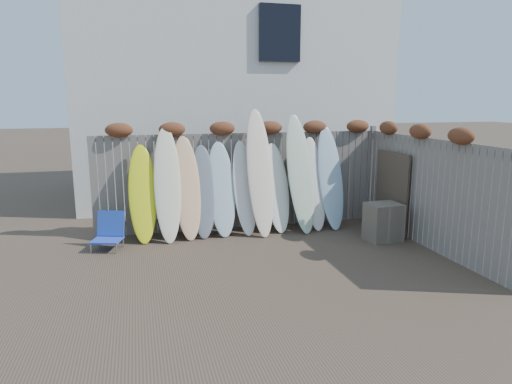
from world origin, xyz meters
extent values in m
plane|color=#493A2D|center=(0.00, 0.00, 0.00)|extent=(80.00, 80.00, 0.00)
cube|color=slate|center=(0.00, 2.40, 1.00)|extent=(6.00, 0.10, 2.00)
cube|color=slate|center=(3.00, 2.40, 1.05)|extent=(0.10, 0.10, 2.10)
ellipsoid|color=brown|center=(-2.40, 2.36, 2.10)|extent=(0.52, 0.28, 0.28)
ellipsoid|color=brown|center=(-1.40, 2.36, 2.10)|extent=(0.52, 0.28, 0.28)
ellipsoid|color=brown|center=(-0.40, 2.36, 2.10)|extent=(0.52, 0.28, 0.28)
ellipsoid|color=brown|center=(0.60, 2.36, 2.10)|extent=(0.52, 0.28, 0.28)
ellipsoid|color=brown|center=(1.60, 2.36, 2.10)|extent=(0.52, 0.28, 0.28)
ellipsoid|color=brown|center=(2.60, 2.36, 2.10)|extent=(0.52, 0.28, 0.28)
cube|color=slate|center=(3.00, 0.20, 1.00)|extent=(0.10, 4.40, 2.00)
ellipsoid|color=brown|center=(2.96, -0.50, 2.10)|extent=(0.28, 0.56, 0.28)
ellipsoid|color=brown|center=(2.96, 0.60, 2.10)|extent=(0.28, 0.56, 0.28)
ellipsoid|color=brown|center=(2.96, 1.70, 2.10)|extent=(0.28, 0.56, 0.28)
cube|color=silver|center=(0.50, 6.50, 3.00)|extent=(8.00, 5.00, 6.00)
cube|color=black|center=(1.30, 3.95, 4.20)|extent=(1.00, 0.12, 1.30)
cube|color=blue|center=(-2.69, 1.54, 0.19)|extent=(0.61, 0.56, 0.03)
cube|color=#2243AB|center=(-2.62, 1.77, 0.44)|extent=(0.52, 0.29, 0.46)
cylinder|color=#AFAFB6|center=(-2.97, 1.42, 0.09)|extent=(0.03, 0.03, 0.19)
cylinder|color=silver|center=(-2.86, 1.78, 0.09)|extent=(0.03, 0.03, 0.19)
cylinder|color=#ACACB3|center=(-2.53, 1.29, 0.09)|extent=(0.03, 0.03, 0.19)
cylinder|color=#A5A6AC|center=(-2.42, 1.65, 0.09)|extent=(0.03, 0.03, 0.19)
cube|color=brown|center=(2.43, 0.81, 0.36)|extent=(0.65, 0.56, 0.72)
cube|color=#412D27|center=(2.88, 1.31, 0.82)|extent=(0.08, 1.09, 1.64)
ellipsoid|color=yellow|center=(-2.03, 1.98, 0.92)|extent=(0.53, 0.66, 1.84)
ellipsoid|color=#F2EEC9|center=(-1.56, 1.93, 1.08)|extent=(0.54, 0.78, 2.17)
ellipsoid|color=#FFAD8C|center=(-1.18, 1.99, 0.99)|extent=(0.57, 0.74, 1.98)
ellipsoid|color=slate|center=(-0.88, 2.00, 0.90)|extent=(0.54, 0.68, 1.80)
ellipsoid|color=#A2C0CA|center=(-0.50, 2.00, 0.93)|extent=(0.56, 0.68, 1.85)
ellipsoid|color=silver|center=(-0.03, 1.99, 0.93)|extent=(0.51, 0.70, 1.87)
ellipsoid|color=#F8E2C5|center=(0.27, 1.90, 1.25)|extent=(0.52, 0.87, 2.49)
ellipsoid|color=white|center=(0.65, 1.99, 0.90)|extent=(0.58, 0.69, 1.80)
ellipsoid|color=#B3CBAE|center=(1.12, 1.90, 1.19)|extent=(0.63, 0.88, 2.38)
ellipsoid|color=silver|center=(1.46, 1.97, 0.95)|extent=(0.50, 0.70, 1.91)
ellipsoid|color=#98B2C8|center=(1.82, 1.96, 1.06)|extent=(0.56, 0.77, 2.12)
camera|label=1|loc=(-2.10, -6.77, 2.68)|focal=32.00mm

